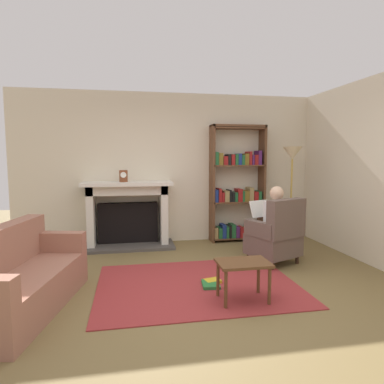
{
  "coord_description": "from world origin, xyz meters",
  "views": [
    {
      "loc": [
        -0.78,
        -3.56,
        1.56
      ],
      "look_at": [
        0.1,
        1.2,
        1.05
      ],
      "focal_mm": 31.3,
      "sensor_mm": 36.0,
      "label": 1
    }
  ],
  "objects_px": {
    "fireplace": "(128,212)",
    "bookshelf": "(237,188)",
    "mantel_clock": "(123,176)",
    "side_table": "(243,268)",
    "floor_lamp": "(292,162)",
    "seated_reader": "(271,221)",
    "sofa_floral": "(18,280)",
    "armchair_reading": "(276,235)"
  },
  "relations": [
    {
      "from": "seated_reader",
      "to": "floor_lamp",
      "type": "distance_m",
      "value": 1.29
    },
    {
      "from": "armchair_reading",
      "to": "floor_lamp",
      "type": "relative_size",
      "value": 0.56
    },
    {
      "from": "sofa_floral",
      "to": "fireplace",
      "type": "bearing_deg",
      "value": -13.0
    },
    {
      "from": "floor_lamp",
      "to": "sofa_floral",
      "type": "bearing_deg",
      "value": -155.35
    },
    {
      "from": "side_table",
      "to": "fireplace",
      "type": "bearing_deg",
      "value": 115.87
    },
    {
      "from": "mantel_clock",
      "to": "sofa_floral",
      "type": "bearing_deg",
      "value": -114.46
    },
    {
      "from": "floor_lamp",
      "to": "armchair_reading",
      "type": "bearing_deg",
      "value": -127.57
    },
    {
      "from": "mantel_clock",
      "to": "seated_reader",
      "type": "xyz_separation_m",
      "value": [
        2.15,
        -1.18,
        -0.62
      ]
    },
    {
      "from": "armchair_reading",
      "to": "side_table",
      "type": "bearing_deg",
      "value": 28.69
    },
    {
      "from": "bookshelf",
      "to": "side_table",
      "type": "height_order",
      "value": "bookshelf"
    },
    {
      "from": "side_table",
      "to": "floor_lamp",
      "type": "xyz_separation_m",
      "value": [
        1.53,
        1.95,
        1.1
      ]
    },
    {
      "from": "side_table",
      "to": "bookshelf",
      "type": "bearing_deg",
      "value": 73.42
    },
    {
      "from": "fireplace",
      "to": "bookshelf",
      "type": "relative_size",
      "value": 0.73
    },
    {
      "from": "floor_lamp",
      "to": "fireplace",
      "type": "bearing_deg",
      "value": 168.16
    },
    {
      "from": "seated_reader",
      "to": "side_table",
      "type": "bearing_deg",
      "value": 32.61
    },
    {
      "from": "sofa_floral",
      "to": "side_table",
      "type": "distance_m",
      "value": 2.32
    },
    {
      "from": "seated_reader",
      "to": "sofa_floral",
      "type": "xyz_separation_m",
      "value": [
        -3.16,
        -1.05,
        -0.3
      ]
    },
    {
      "from": "fireplace",
      "to": "armchair_reading",
      "type": "relative_size",
      "value": 1.6
    },
    {
      "from": "bookshelf",
      "to": "sofa_floral",
      "type": "height_order",
      "value": "bookshelf"
    },
    {
      "from": "fireplace",
      "to": "mantel_clock",
      "type": "xyz_separation_m",
      "value": [
        -0.06,
        -0.1,
        0.64
      ]
    },
    {
      "from": "fireplace",
      "to": "mantel_clock",
      "type": "distance_m",
      "value": 0.65
    },
    {
      "from": "bookshelf",
      "to": "side_table",
      "type": "bearing_deg",
      "value": -106.58
    },
    {
      "from": "sofa_floral",
      "to": "armchair_reading",
      "type": "bearing_deg",
      "value": -61.79
    },
    {
      "from": "bookshelf",
      "to": "fireplace",
      "type": "bearing_deg",
      "value": -179.03
    },
    {
      "from": "side_table",
      "to": "floor_lamp",
      "type": "relative_size",
      "value": 0.32
    },
    {
      "from": "fireplace",
      "to": "seated_reader",
      "type": "bearing_deg",
      "value": -31.69
    },
    {
      "from": "fireplace",
      "to": "bookshelf",
      "type": "height_order",
      "value": "bookshelf"
    },
    {
      "from": "sofa_floral",
      "to": "side_table",
      "type": "xyz_separation_m",
      "value": [
        2.31,
        -0.19,
        0.05
      ]
    },
    {
      "from": "mantel_clock",
      "to": "armchair_reading",
      "type": "xyz_separation_m",
      "value": [
        2.19,
        -1.29,
        -0.81
      ]
    },
    {
      "from": "armchair_reading",
      "to": "floor_lamp",
      "type": "xyz_separation_m",
      "value": [
        0.63,
        0.82,
        1.04
      ]
    },
    {
      "from": "fireplace",
      "to": "bookshelf",
      "type": "distance_m",
      "value": 2.03
    },
    {
      "from": "sofa_floral",
      "to": "side_table",
      "type": "bearing_deg",
      "value": -82.91
    },
    {
      "from": "mantel_clock",
      "to": "floor_lamp",
      "type": "distance_m",
      "value": 2.87
    },
    {
      "from": "fireplace",
      "to": "side_table",
      "type": "bearing_deg",
      "value": -64.13
    },
    {
      "from": "mantel_clock",
      "to": "seated_reader",
      "type": "relative_size",
      "value": 0.17
    },
    {
      "from": "armchair_reading",
      "to": "side_table",
      "type": "xyz_separation_m",
      "value": [
        -0.9,
        -1.14,
        -0.05
      ]
    },
    {
      "from": "fireplace",
      "to": "bookshelf",
      "type": "bearing_deg",
      "value": 0.97
    },
    {
      "from": "side_table",
      "to": "floor_lamp",
      "type": "height_order",
      "value": "floor_lamp"
    },
    {
      "from": "mantel_clock",
      "to": "seated_reader",
      "type": "distance_m",
      "value": 2.53
    },
    {
      "from": "seated_reader",
      "to": "sofa_floral",
      "type": "bearing_deg",
      "value": -4.43
    },
    {
      "from": "armchair_reading",
      "to": "floor_lamp",
      "type": "height_order",
      "value": "floor_lamp"
    },
    {
      "from": "seated_reader",
      "to": "sofa_floral",
      "type": "height_order",
      "value": "seated_reader"
    }
  ]
}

